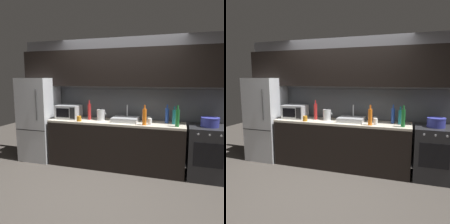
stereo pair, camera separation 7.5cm
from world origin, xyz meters
TOP-DOWN VIEW (x-y plane):
  - ground_plane at (0.00, 0.00)m, footprint 10.00×10.00m
  - back_wall at (0.00, 1.20)m, footprint 4.31×0.44m
  - counter_run at (0.00, 0.90)m, footprint 2.57×0.60m
  - refrigerator at (-1.67, 0.90)m, footprint 0.68×0.69m
  - oven_range at (1.63, 0.90)m, footprint 0.60×0.62m
  - microwave at (-0.99, 0.92)m, footprint 0.46×0.35m
  - sink_basin at (0.20, 0.93)m, footprint 0.48×0.38m
  - kettle at (-0.29, 0.92)m, footprint 0.19×0.15m
  - wine_bottle_teal at (1.08, 0.94)m, footprint 0.07×0.07m
  - wine_bottle_orange at (0.59, 0.71)m, footprint 0.07×0.07m
  - wine_bottle_green at (1.13, 0.74)m, footprint 0.07×0.07m
  - wine_bottle_blue at (0.95, 1.02)m, footprint 0.06×0.06m
  - wine_bottle_red at (-0.53, 0.92)m, footprint 0.07×0.07m
  - mug_amber at (-0.65, 0.70)m, footprint 0.09×0.09m
  - mug_clear at (0.62, 1.02)m, footprint 0.07×0.07m
  - mug_white at (0.67, 0.79)m, footprint 0.07×0.07m
  - cooking_pot at (1.66, 0.90)m, footprint 0.29×0.29m

SIDE VIEW (x-z plane):
  - ground_plane at x=0.00m, z-range 0.00..0.00m
  - counter_run at x=0.00m, z-range 0.00..0.90m
  - oven_range at x=1.63m, z-range 0.00..0.90m
  - refrigerator at x=-1.67m, z-range 0.00..1.71m
  - sink_basin at x=0.20m, z-range 0.79..1.09m
  - mug_clear at x=0.62m, z-range 0.90..0.99m
  - mug_amber at x=-0.65m, z-range 0.90..1.00m
  - mug_white at x=0.67m, z-range 0.90..1.01m
  - cooking_pot at x=1.66m, z-range 0.90..1.06m
  - kettle at x=-0.29m, z-range 0.89..1.12m
  - wine_bottle_teal at x=1.08m, z-range 0.87..1.19m
  - microwave at x=-0.99m, z-range 0.90..1.17m
  - wine_bottle_blue at x=0.95m, z-range 0.87..1.21m
  - wine_bottle_orange at x=0.59m, z-range 0.87..1.22m
  - wine_bottle_green at x=1.13m, z-range 0.87..1.23m
  - wine_bottle_red at x=-0.53m, z-range 0.87..1.25m
  - back_wall at x=0.00m, z-range 0.30..2.80m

